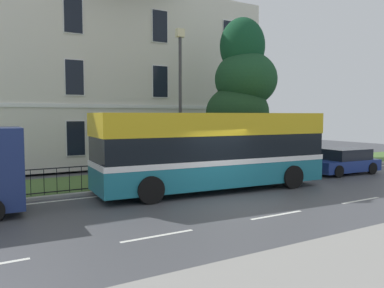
{
  "coord_description": "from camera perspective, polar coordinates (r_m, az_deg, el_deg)",
  "views": [
    {
      "loc": [
        -8.21,
        -10.5,
        3.03
      ],
      "look_at": [
        0.72,
        4.42,
        1.74
      ],
      "focal_mm": 36.68,
      "sensor_mm": 36.0,
      "label": 1
    }
  ],
  "objects": [
    {
      "name": "ground_plane",
      "position": [
        14.26,
        5.14,
        -8.12
      ],
      "size": [
        60.0,
        56.0,
        0.18
      ],
      "color": "#43454A"
    },
    {
      "name": "evergreen_tree",
      "position": [
        20.81,
        7.11,
        5.67
      ],
      "size": [
        3.68,
        3.48,
        8.22
      ],
      "color": "#423328",
      "rests_on": "ground_plane"
    },
    {
      "name": "georgian_townhouse",
      "position": [
        26.83,
        -14.41,
        11.51
      ],
      "size": [
        19.82,
        10.38,
        12.66
      ],
      "color": "silver",
      "rests_on": "ground_plane"
    },
    {
      "name": "iron_verge_railing",
      "position": [
        16.92,
        -3.75,
        -3.95
      ],
      "size": [
        18.24,
        0.04,
        0.97
      ],
      "color": "black",
      "rests_on": "ground_plane"
    },
    {
      "name": "single_decker_bus",
      "position": [
        15.74,
        3.11,
        -0.85
      ],
      "size": [
        9.63,
        3.1,
        3.11
      ],
      "rotation": [
        0.0,
        0.0,
        -0.07
      ],
      "color": "#1C6F83",
      "rests_on": "ground_plane"
    },
    {
      "name": "street_lamp_post",
      "position": [
        17.69,
        -1.73,
        7.28
      ],
      "size": [
        0.36,
        0.24,
        6.72
      ],
      "color": "#333338",
      "rests_on": "ground_plane"
    },
    {
      "name": "parked_hatchback_00",
      "position": [
        21.76,
        21.22,
        -2.41
      ],
      "size": [
        3.86,
        1.97,
        1.28
      ],
      "rotation": [
        0.0,
        0.0,
        3.08
      ],
      "color": "navy",
      "rests_on": "ground_plane"
    }
  ]
}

